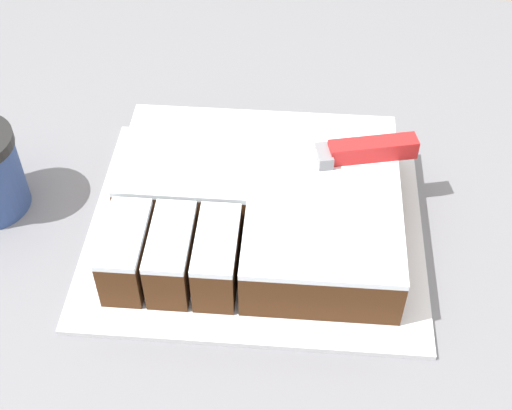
{
  "coord_description": "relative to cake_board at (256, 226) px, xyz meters",
  "views": [
    {
      "loc": [
        0.01,
        -0.53,
        1.5
      ],
      "look_at": [
        -0.04,
        0.01,
        0.93
      ],
      "focal_mm": 50.0,
      "sensor_mm": 36.0,
      "label": 1
    }
  ],
  "objects": [
    {
      "name": "cake_board",
      "position": [
        0.0,
        0.0,
        0.0
      ],
      "size": [
        0.38,
        0.32,
        0.01
      ],
      "color": "silver",
      "rests_on": "countertop"
    },
    {
      "name": "cake",
      "position": [
        0.0,
        0.0,
        0.04
      ],
      "size": [
        0.31,
        0.25,
        0.07
      ],
      "color": "#472814",
      "rests_on": "cake_board"
    },
    {
      "name": "knife",
      "position": [
        0.09,
        0.05,
        0.08
      ],
      "size": [
        0.26,
        0.08,
        0.02
      ],
      "rotation": [
        0.0,
        0.0,
        3.37
      ],
      "color": "silver",
      "rests_on": "cake"
    }
  ]
}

